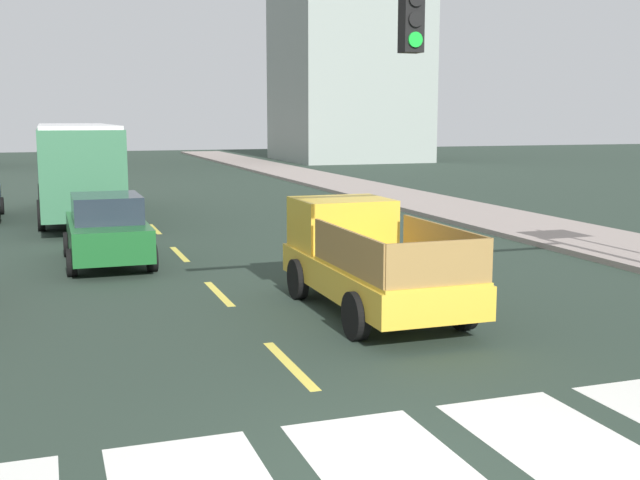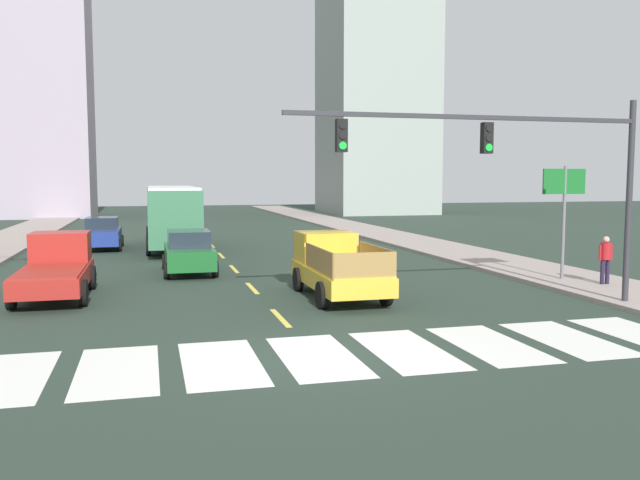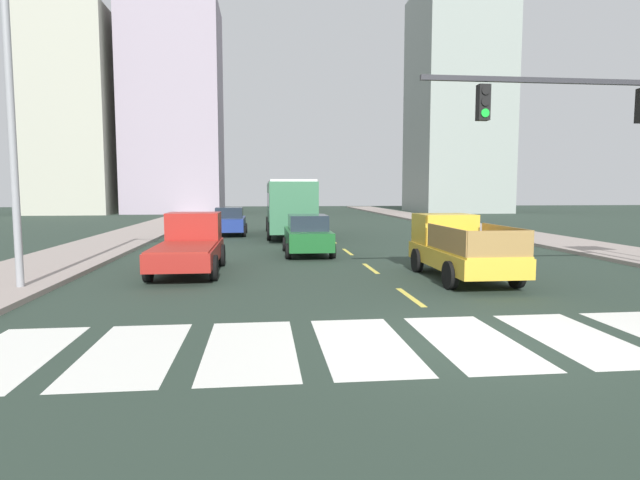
% 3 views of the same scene
% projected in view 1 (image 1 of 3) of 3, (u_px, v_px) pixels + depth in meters
% --- Properties ---
extents(sidewalk_right, '(3.82, 110.00, 0.15)m').
position_uv_depth(sidewalk_right, '(484.00, 216.00, 28.38)').
color(sidewalk_right, gray).
rests_on(sidewalk_right, ground).
extents(crosswalk_stripe_5, '(1.57, 3.59, 0.01)m').
position_uv_depth(crosswalk_stripe_5, '(578.00, 454.00, 8.51)').
color(crosswalk_stripe_5, silver).
rests_on(crosswalk_stripe_5, ground).
extents(lane_dash_0, '(0.16, 2.40, 0.01)m').
position_uv_depth(lane_dash_0, '(290.00, 365.00, 11.59)').
color(lane_dash_0, '#DDC849').
rests_on(lane_dash_0, ground).
extents(lane_dash_1, '(0.16, 2.40, 0.01)m').
position_uv_depth(lane_dash_1, '(219.00, 293.00, 16.26)').
color(lane_dash_1, '#DDC849').
rests_on(lane_dash_1, ground).
extents(lane_dash_2, '(0.16, 2.40, 0.01)m').
position_uv_depth(lane_dash_2, '(179.00, 254.00, 20.93)').
color(lane_dash_2, '#DDC849').
rests_on(lane_dash_2, ground).
extents(lane_dash_3, '(0.16, 2.40, 0.01)m').
position_uv_depth(lane_dash_3, '(155.00, 229.00, 25.60)').
color(lane_dash_3, '#DDC849').
rests_on(lane_dash_3, ground).
extents(lane_dash_4, '(0.16, 2.40, 0.01)m').
position_uv_depth(lane_dash_4, '(137.00, 212.00, 30.27)').
color(lane_dash_4, '#DDC849').
rests_on(lane_dash_4, ground).
extents(lane_dash_5, '(0.16, 2.40, 0.01)m').
position_uv_depth(lane_dash_5, '(125.00, 199.00, 34.94)').
color(lane_dash_5, '#DDC849').
rests_on(lane_dash_5, ground).
extents(lane_dash_6, '(0.16, 2.40, 0.01)m').
position_uv_depth(lane_dash_6, '(115.00, 189.00, 39.61)').
color(lane_dash_6, '#DDC849').
rests_on(lane_dash_6, ground).
extents(lane_dash_7, '(0.16, 2.40, 0.01)m').
position_uv_depth(lane_dash_7, '(107.00, 182.00, 44.28)').
color(lane_dash_7, '#DDC849').
rests_on(lane_dash_7, ground).
extents(pickup_stakebed, '(2.18, 5.20, 1.96)m').
position_uv_depth(pickup_stakebed, '(365.00, 259.00, 14.94)').
color(pickup_stakebed, gold).
rests_on(pickup_stakebed, ground).
extents(city_bus, '(2.72, 10.80, 3.32)m').
position_uv_depth(city_bus, '(76.00, 163.00, 28.06)').
color(city_bus, '#356D4A').
rests_on(city_bus, ground).
extents(sedan_mid, '(2.02, 4.40, 1.72)m').
position_uv_depth(sedan_mid, '(107.00, 229.00, 19.42)').
color(sedan_mid, '#1A5926').
rests_on(sedan_mid, ground).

